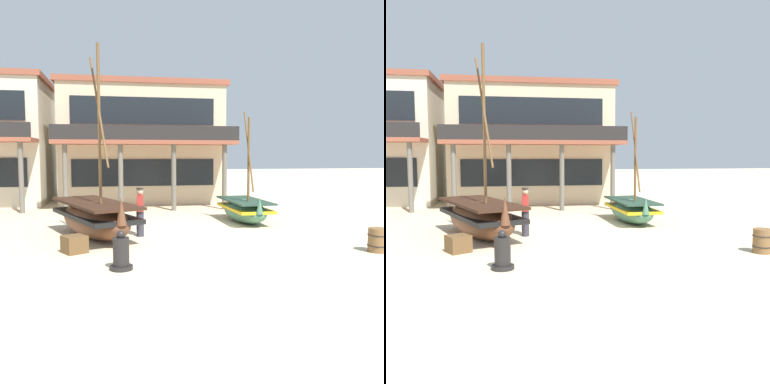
# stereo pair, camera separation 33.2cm
# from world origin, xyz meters

# --- Properties ---
(ground_plane) EXTENTS (120.00, 120.00, 0.00)m
(ground_plane) POSITION_xyz_m (0.00, 0.00, 0.00)
(ground_plane) COLOR beige
(fishing_boat_near_left) EXTENTS (3.29, 4.95, 6.36)m
(fishing_boat_near_left) POSITION_xyz_m (-3.56, -0.09, 0.69)
(fishing_boat_near_left) COLOR brown
(fishing_boat_near_left) RESTS_ON ground
(fishing_boat_centre_large) EXTENTS (1.57, 3.65, 4.57)m
(fishing_boat_centre_large) POSITION_xyz_m (2.44, 2.11, 0.53)
(fishing_boat_centre_large) COLOR #427056
(fishing_boat_centre_large) RESTS_ON ground
(fisherman_by_hull) EXTENTS (0.26, 0.38, 1.68)m
(fisherman_by_hull) POSITION_xyz_m (-2.04, -0.19, 0.83)
(fisherman_by_hull) COLOR #33333D
(fisherman_by_hull) RESTS_ON ground
(capstan_winch) EXTENTS (0.57, 0.57, 0.98)m
(capstan_winch) POSITION_xyz_m (-2.76, -4.33, 0.40)
(capstan_winch) COLOR black
(capstan_winch) RESTS_ON ground
(wooden_barrel) EXTENTS (0.56, 0.56, 0.70)m
(wooden_barrel) POSITION_xyz_m (4.60, -3.78, 0.35)
(wooden_barrel) COLOR brown
(wooden_barrel) RESTS_ON ground
(cargo_crate) EXTENTS (0.82, 0.82, 0.50)m
(cargo_crate) POSITION_xyz_m (-4.06, -2.30, 0.25)
(cargo_crate) COLOR brown
(cargo_crate) RESTS_ON ground
(harbor_building_main) EXTENTS (9.52, 9.09, 6.93)m
(harbor_building_main) POSITION_xyz_m (-1.27, 11.50, 3.47)
(harbor_building_main) COLOR beige
(harbor_building_main) RESTS_ON ground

